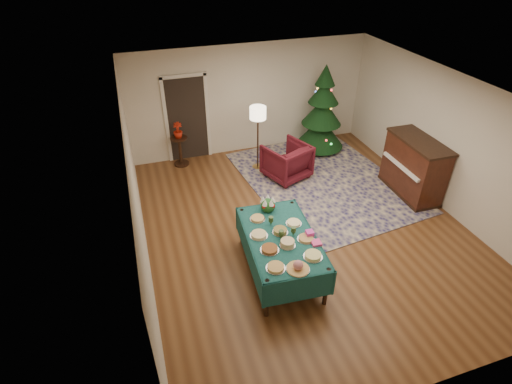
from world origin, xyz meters
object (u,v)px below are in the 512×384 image
object	(u,v)px
buffet_table	(281,244)
side_table	(180,152)
gift_box	(310,234)
potted_plant	(178,134)
armchair	(287,160)
christmas_tree	(322,113)
piano	(414,168)
floor_lamp	(258,117)

from	to	relation	value
buffet_table	side_table	xyz separation A→B (m)	(-1.00, 4.16, -0.25)
gift_box	potted_plant	world-z (taller)	potted_plant
gift_box	armchair	bearing A→B (deg)	74.87
buffet_table	side_table	size ratio (longest dim) A/B	2.75
buffet_table	christmas_tree	size ratio (longest dim) A/B	0.90
armchair	potted_plant	size ratio (longest dim) A/B	2.43
potted_plant	christmas_tree	xyz separation A→B (m)	(3.59, -0.30, 0.16)
christmas_tree	buffet_table	bearing A→B (deg)	-123.88
christmas_tree	piano	size ratio (longest dim) A/B	1.48
gift_box	piano	xyz separation A→B (m)	(3.12, 1.48, -0.17)
side_table	christmas_tree	world-z (taller)	christmas_tree
side_table	potted_plant	distance (m)	0.48
gift_box	side_table	size ratio (longest dim) A/B	0.16
floor_lamp	gift_box	bearing A→B (deg)	-94.93
gift_box	side_table	distance (m)	4.55
buffet_table	armchair	world-z (taller)	armchair
piano	potted_plant	bearing A→B (deg)	148.35
side_table	christmas_tree	xyz separation A→B (m)	(3.59, -0.30, 0.64)
side_table	gift_box	bearing A→B (deg)	-71.48
buffet_table	gift_box	distance (m)	0.50
gift_box	christmas_tree	xyz separation A→B (m)	(2.15, 3.99, 0.20)
buffet_table	floor_lamp	xyz separation A→B (m)	(0.75, 3.44, 0.72)
armchair	christmas_tree	world-z (taller)	christmas_tree
armchair	piano	bearing A→B (deg)	127.21
potted_plant	piano	distance (m)	5.36
christmas_tree	piano	world-z (taller)	christmas_tree
potted_plant	christmas_tree	distance (m)	3.61
side_table	christmas_tree	distance (m)	3.66
side_table	floor_lamp	bearing A→B (deg)	-22.53
potted_plant	christmas_tree	size ratio (longest dim) A/B	0.17
gift_box	piano	bearing A→B (deg)	25.42
buffet_table	piano	size ratio (longest dim) A/B	1.34
buffet_table	floor_lamp	bearing A→B (deg)	77.74
armchair	potted_plant	world-z (taller)	potted_plant
potted_plant	christmas_tree	world-z (taller)	christmas_tree
buffet_table	christmas_tree	distance (m)	4.67
side_table	potted_plant	world-z (taller)	potted_plant
floor_lamp	piano	bearing A→B (deg)	-36.56
floor_lamp	side_table	bearing A→B (deg)	157.47
armchair	side_table	bearing A→B (deg)	-52.10
side_table	christmas_tree	size ratio (longest dim) A/B	0.33
side_table	piano	size ratio (longest dim) A/B	0.49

